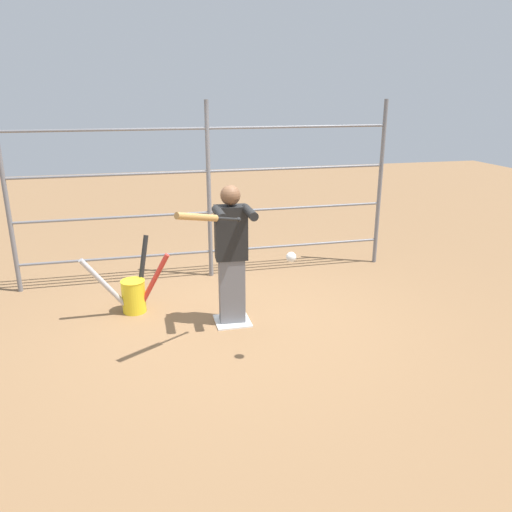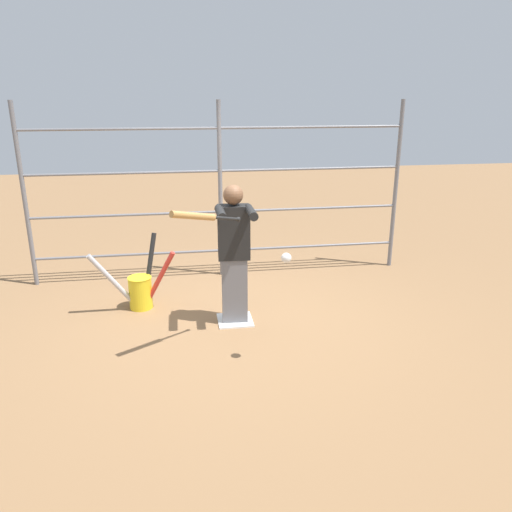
# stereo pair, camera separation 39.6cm
# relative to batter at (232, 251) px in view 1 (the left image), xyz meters

# --- Properties ---
(ground_plane) EXTENTS (24.00, 24.00, 0.00)m
(ground_plane) POSITION_rel_batter_xyz_m (0.00, -0.02, -0.87)
(ground_plane) COLOR olive
(home_plate) EXTENTS (0.40, 0.40, 0.02)m
(home_plate) POSITION_rel_batter_xyz_m (0.00, -0.02, -0.86)
(home_plate) COLOR white
(home_plate) RESTS_ON ground
(fence_backstop) EXTENTS (5.24, 0.06, 2.46)m
(fence_backstop) POSITION_rel_batter_xyz_m (0.00, -1.62, 0.36)
(fence_backstop) COLOR slate
(fence_backstop) RESTS_ON ground
(batter) EXTENTS (0.41, 0.55, 1.60)m
(batter) POSITION_rel_batter_xyz_m (0.00, 0.00, 0.00)
(batter) COLOR slate
(batter) RESTS_ON ground
(baseball_bat_swinging) EXTENTS (0.70, 0.56, 0.25)m
(baseball_bat_swinging) POSITION_rel_batter_xyz_m (0.40, 0.72, 0.58)
(baseball_bat_swinging) COLOR black
(softball_in_flight) EXTENTS (0.10, 0.10, 0.10)m
(softball_in_flight) POSITION_rel_batter_xyz_m (-0.37, 1.02, 0.23)
(softball_in_flight) COLOR white
(bat_bucket) EXTENTS (1.03, 0.48, 0.90)m
(bat_bucket) POSITION_rel_batter_xyz_m (1.10, -0.58, -0.62)
(bat_bucket) COLOR yellow
(bat_bucket) RESTS_ON ground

